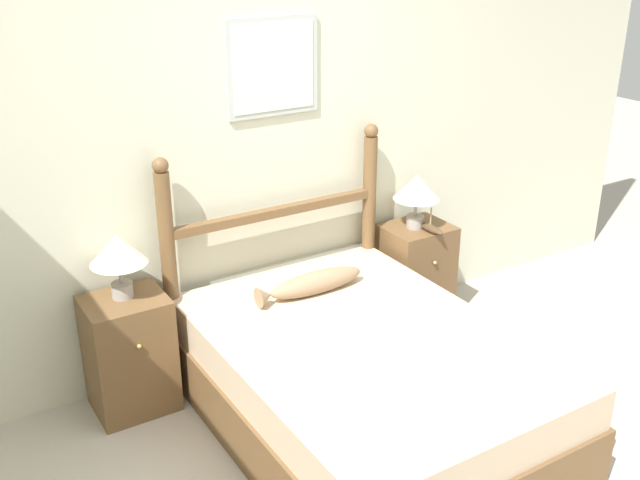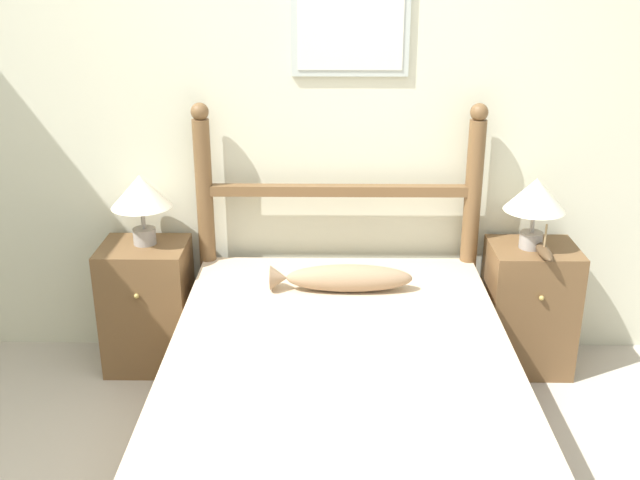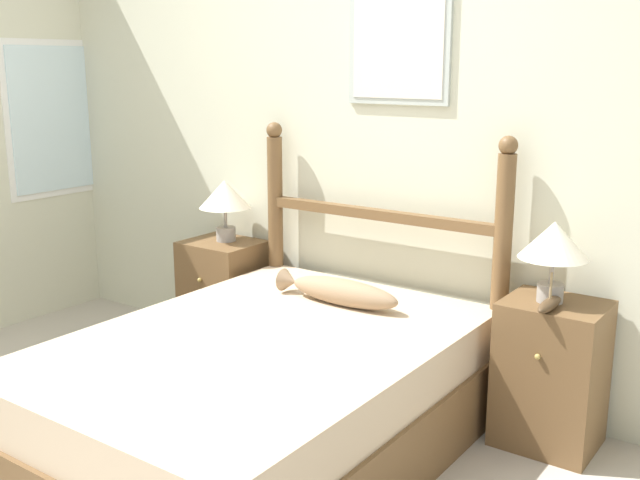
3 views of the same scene
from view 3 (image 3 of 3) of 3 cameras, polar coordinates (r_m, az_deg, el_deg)
The scene contains 9 objects.
wall_back at distance 3.86m, azimuth 2.58°, elevation 8.32°, with size 6.40×0.08×2.55m.
bed at distance 3.19m, azimuth -4.51°, elevation -11.89°, with size 1.38×1.91×0.53m.
headboard at distance 3.74m, azimuth 4.38°, elevation -0.86°, with size 1.38×0.08×1.31m.
nightstand_left at distance 4.31m, azimuth -7.34°, elevation -4.26°, with size 0.41×0.38×0.64m.
nightstand_right at distance 3.39m, azimuth 17.17°, elevation -9.73°, with size 0.41×0.38×0.64m.
table_lamp_left at distance 4.18m, azimuth -7.26°, elevation 3.28°, with size 0.29×0.29×0.34m.
table_lamp_right at distance 3.22m, azimuth 17.38°, elevation -0.26°, with size 0.29×0.29×0.34m.
model_boat at distance 3.17m, azimuth 17.09°, elevation -4.68°, with size 0.06×0.23×0.16m.
fish_pillow at distance 3.46m, azimuth 1.42°, elevation -3.92°, with size 0.64×0.13×0.12m.
Camera 3 is at (2.10, -1.50, 1.62)m, focal length 42.00 mm.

